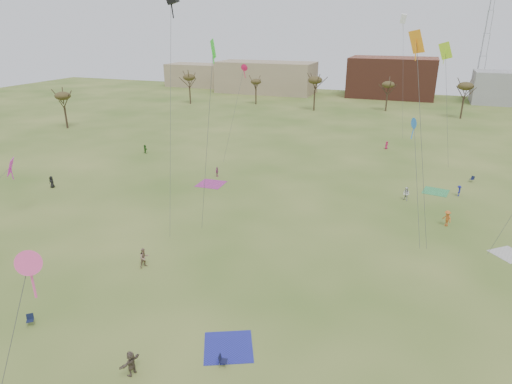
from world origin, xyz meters
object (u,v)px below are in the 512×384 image
(camp_chair_left, at_px, (30,322))
(camp_chair_center, at_px, (223,363))
(radio_tower, at_px, (486,33))
(camp_chair_right, at_px, (472,180))

(camp_chair_left, xyz_separation_m, camp_chair_center, (15.44, 1.23, 0.00))
(radio_tower, bearing_deg, camp_chair_center, -101.11)
(camp_chair_left, xyz_separation_m, radio_tower, (41.12, 132.00, 18.95))
(camp_chair_left, distance_m, radio_tower, 139.55)
(camp_chair_left, relative_size, camp_chair_center, 1.00)
(camp_chair_center, distance_m, camp_chair_right, 49.65)
(camp_chair_left, height_order, camp_chair_right, same)
(camp_chair_left, height_order, camp_chair_center, same)
(radio_tower, bearing_deg, camp_chair_right, -94.86)
(camp_chair_center, bearing_deg, radio_tower, -21.42)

